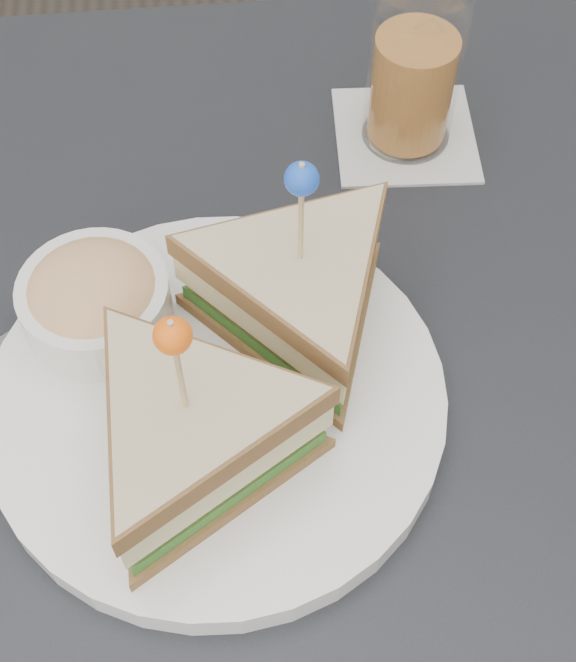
# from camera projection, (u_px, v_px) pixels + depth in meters

# --- Properties ---
(table) EXTENTS (0.80, 0.80, 0.75)m
(table) POSITION_uv_depth(u_px,v_px,m) (275.00, 443.00, 0.66)
(table) COLOR black
(table) RESTS_ON ground
(plate_meal) EXTENTS (0.32, 0.31, 0.17)m
(plate_meal) POSITION_uv_depth(u_px,v_px,m) (225.00, 364.00, 0.55)
(plate_meal) COLOR white
(plate_meal) RESTS_ON table
(drink_set) EXTENTS (0.11, 0.11, 0.14)m
(drink_set) POSITION_uv_depth(u_px,v_px,m) (414.00, 74.00, 0.67)
(drink_set) COLOR silver
(drink_set) RESTS_ON table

